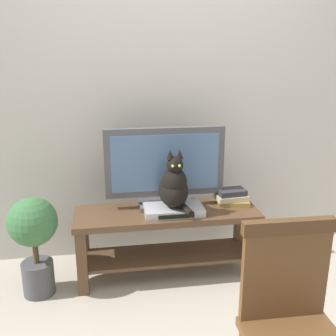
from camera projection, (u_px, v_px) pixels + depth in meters
name	position (u px, v px, depth m)	size (l,w,h in m)	color
ground_plane	(189.00, 324.00, 2.43)	(12.00, 12.00, 0.00)	#ADA393
back_wall	(163.00, 77.00, 3.01)	(7.00, 0.12, 2.80)	beige
tv_stand	(167.00, 230.00, 2.87)	(1.30, 0.41, 0.51)	#513823
tv	(165.00, 166.00, 2.82)	(0.85, 0.20, 0.58)	#4C4C51
media_box	(173.00, 209.00, 2.78)	(0.41, 0.25, 0.05)	#ADADB2
cat	(174.00, 186.00, 2.72)	(0.21, 0.36, 0.42)	black
wooden_chair	(292.00, 317.00, 1.67)	(0.41, 0.41, 0.93)	brown
book_stack	(232.00, 197.00, 2.94)	(0.26, 0.20, 0.11)	olive
potted_plant	(34.00, 236.00, 2.62)	(0.32, 0.32, 0.69)	#47474C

